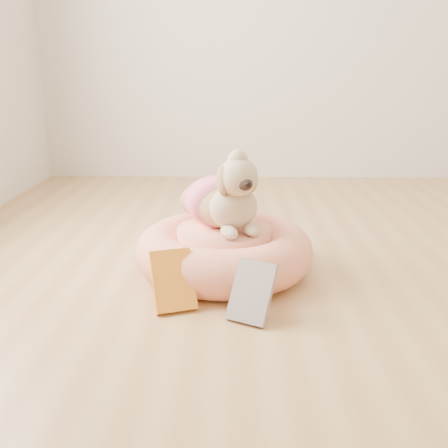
{
  "coord_description": "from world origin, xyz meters",
  "views": [
    {
      "loc": [
        -0.59,
        -1.53,
        0.77
      ],
      "look_at": [
        -0.62,
        0.3,
        0.21
      ],
      "focal_mm": 40.0,
      "sensor_mm": 36.0,
      "label": 1
    }
  ],
  "objects_px": {
    "book_yellow": "(173,281)",
    "book_white": "(252,292)",
    "dog": "(224,186)",
    "pet_bed": "(224,251)"
  },
  "relations": [
    {
      "from": "pet_bed",
      "to": "book_yellow",
      "type": "xyz_separation_m",
      "value": [
        -0.17,
        -0.33,
        0.01
      ]
    },
    {
      "from": "pet_bed",
      "to": "book_white",
      "type": "relative_size",
      "value": 3.45
    },
    {
      "from": "pet_bed",
      "to": "book_yellow",
      "type": "distance_m",
      "value": 0.37
    },
    {
      "from": "book_yellow",
      "to": "book_white",
      "type": "bearing_deg",
      "value": -34.63
    },
    {
      "from": "pet_bed",
      "to": "book_yellow",
      "type": "bearing_deg",
      "value": -117.08
    },
    {
      "from": "dog",
      "to": "book_yellow",
      "type": "relative_size",
      "value": 2.13
    },
    {
      "from": "dog",
      "to": "book_white",
      "type": "bearing_deg",
      "value": -101.74
    },
    {
      "from": "book_yellow",
      "to": "dog",
      "type": "bearing_deg",
      "value": 46.26
    },
    {
      "from": "book_yellow",
      "to": "book_white",
      "type": "relative_size",
      "value": 1.03
    },
    {
      "from": "dog",
      "to": "book_yellow",
      "type": "bearing_deg",
      "value": -139.9
    }
  ]
}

